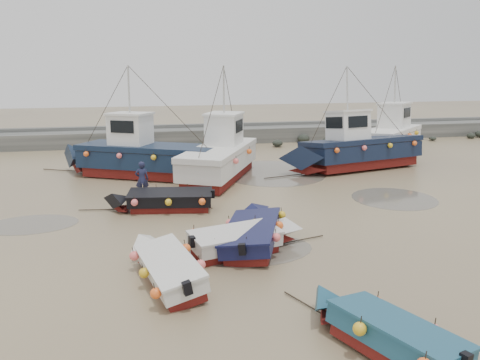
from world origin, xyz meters
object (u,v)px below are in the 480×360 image
(cabin_boat_2, at_px, (355,148))
(dinghy_0, at_px, (169,262))
(dinghy_2, at_px, (381,327))
(dinghy_4, at_px, (162,198))
(cabin_boat_3, at_px, (393,134))
(cabin_boat_1, at_px, (223,154))
(dinghy_5, at_px, (244,236))
(person, at_px, (143,197))
(cabin_boat_0, at_px, (138,154))
(dinghy_1, at_px, (255,229))

(cabin_boat_2, bearing_deg, dinghy_0, 123.93)
(dinghy_2, distance_m, dinghy_4, 12.40)
(cabin_boat_3, bearing_deg, cabin_boat_1, -111.27)
(dinghy_2, bearing_deg, cabin_boat_1, 68.29)
(dinghy_2, bearing_deg, cabin_boat_2, 42.84)
(cabin_boat_1, relative_size, cabin_boat_3, 1.27)
(dinghy_5, bearing_deg, person, -171.10)
(cabin_boat_2, bearing_deg, dinghy_4, 103.48)
(dinghy_2, bearing_deg, person, 86.50)
(dinghy_0, height_order, dinghy_4, same)
(cabin_boat_1, relative_size, person, 5.65)
(dinghy_5, relative_size, cabin_boat_1, 0.52)
(dinghy_0, bearing_deg, dinghy_2, -58.35)
(cabin_boat_0, height_order, person, cabin_boat_0)
(dinghy_0, distance_m, dinghy_2, 6.35)
(dinghy_0, xyz_separation_m, cabin_boat_0, (-0.92, 13.97, 0.76))
(cabin_boat_0, relative_size, cabin_boat_1, 1.05)
(dinghy_0, distance_m, dinghy_4, 7.07)
(person, bearing_deg, cabin_boat_1, -146.66)
(dinghy_4, relative_size, cabin_boat_2, 0.56)
(dinghy_0, height_order, dinghy_5, same)
(dinghy_5, xyz_separation_m, cabin_boat_1, (1.15, 11.13, 0.76))
(dinghy_5, bearing_deg, cabin_boat_1, 159.49)
(cabin_boat_0, distance_m, cabin_boat_2, 13.04)
(dinghy_2, relative_size, cabin_boat_3, 0.63)
(dinghy_2, height_order, cabin_boat_2, cabin_boat_2)
(dinghy_1, bearing_deg, cabin_boat_2, 71.74)
(cabin_boat_2, distance_m, cabin_boat_3, 6.97)
(dinghy_0, xyz_separation_m, dinghy_1, (3.18, 2.30, -0.01))
(person, bearing_deg, dinghy_4, 106.73)
(dinghy_0, xyz_separation_m, dinghy_5, (2.65, 1.61, 0.01))
(cabin_boat_1, bearing_deg, dinghy_0, -79.92)
(dinghy_2, height_order, person, dinghy_2)
(cabin_boat_0, bearing_deg, dinghy_2, -137.52)
(cabin_boat_0, xyz_separation_m, cabin_boat_2, (13.01, -0.80, 0.01))
(cabin_boat_2, bearing_deg, dinghy_1, 127.14)
(dinghy_0, relative_size, dinghy_5, 1.09)
(dinghy_0, bearing_deg, dinghy_4, 76.68)
(cabin_boat_2, distance_m, person, 13.43)
(dinghy_1, relative_size, person, 3.39)
(dinghy_1, height_order, dinghy_5, same)
(cabin_boat_1, bearing_deg, dinghy_1, -66.71)
(dinghy_4, bearing_deg, dinghy_5, -146.04)
(cabin_boat_1, distance_m, cabin_boat_2, 8.30)
(cabin_boat_3, xyz_separation_m, person, (-18.03, -8.42, -1.37))
(dinghy_4, distance_m, cabin_boat_0, 7.02)
(dinghy_0, height_order, cabin_boat_2, cabin_boat_2)
(cabin_boat_3, bearing_deg, dinghy_1, -84.12)
(cabin_boat_0, bearing_deg, dinghy_5, -137.47)
(dinghy_0, height_order, dinghy_1, same)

